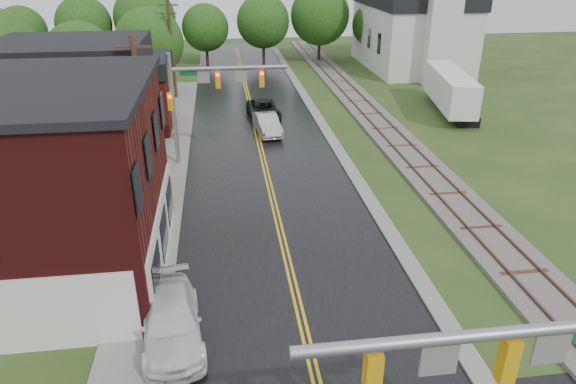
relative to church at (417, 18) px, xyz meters
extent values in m
cube|color=black|center=(-20.00, -23.74, -5.83)|extent=(10.00, 90.00, 0.02)
cube|color=gray|center=(-14.60, -18.74, -5.83)|extent=(0.80, 70.00, 0.12)
cube|color=gray|center=(-26.20, -28.74, -5.83)|extent=(2.40, 50.00, 0.12)
cube|color=silver|center=(-25.45, -38.74, -4.33)|extent=(0.10, 9.50, 3.00)
cube|color=tan|center=(-31.00, -27.74, -2.63)|extent=(8.00, 7.00, 6.40)
cube|color=#3F0F0C|center=(-30.00, -18.74, -3.63)|extent=(7.00, 6.00, 4.40)
cube|color=silver|center=(0.00, 1.26, -2.33)|extent=(10.00, 16.00, 7.00)
cube|color=silver|center=(0.00, -6.74, -0.33)|extent=(3.20, 3.20, 11.00)
cube|color=#59544C|center=(-10.00, -18.74, -5.73)|extent=(3.20, 80.00, 0.20)
cube|color=#4C3828|center=(-10.72, -18.74, -5.59)|extent=(0.10, 80.00, 0.12)
cube|color=#4C3828|center=(-9.28, -18.74, -5.59)|extent=(0.10, 80.00, 0.12)
cylinder|color=gray|center=(-18.00, -51.74, 0.37)|extent=(7.20, 0.26, 0.26)
cube|color=orange|center=(-17.28, -51.74, -0.33)|extent=(0.32, 0.30, 1.05)
cube|color=orange|center=(-20.02, -51.74, -0.33)|extent=(0.32, 0.30, 1.05)
cube|color=gray|center=(-16.42, -51.74, -0.13)|extent=(0.75, 0.06, 0.75)
cube|color=gray|center=(-18.72, -51.74, -0.13)|extent=(0.75, 0.06, 0.75)
cylinder|color=gray|center=(-25.60, -26.74, -2.23)|extent=(0.28, 0.28, 7.20)
cylinder|color=gray|center=(-22.00, -26.74, 0.37)|extent=(7.20, 0.26, 0.26)
cube|color=orange|center=(-22.72, -26.74, -0.33)|extent=(0.32, 0.30, 1.05)
cube|color=orange|center=(-19.98, -26.74, -0.33)|extent=(0.32, 0.30, 1.05)
cube|color=gray|center=(-23.58, -26.74, -0.13)|extent=(0.75, 0.06, 0.75)
cube|color=gray|center=(-21.28, -26.74, -0.13)|extent=(0.75, 0.06, 0.75)
cube|color=#0C5926|center=(-24.30, -26.74, 0.12)|extent=(1.40, 0.04, 0.30)
sphere|color=#FF0C0C|center=(-22.72, -26.92, 0.00)|extent=(0.20, 0.20, 0.20)
cylinder|color=#382616|center=(-26.80, -31.74, -1.33)|extent=(0.28, 0.28, 9.00)
cube|color=#382616|center=(-26.80, -31.74, 2.57)|extent=(1.80, 0.12, 0.12)
cube|color=#382616|center=(-26.80, -31.74, 1.87)|extent=(1.40, 0.12, 0.12)
cylinder|color=#382616|center=(-26.80, -9.74, -1.33)|extent=(0.28, 0.28, 9.00)
cube|color=#382616|center=(-26.80, -9.74, 2.57)|extent=(1.80, 0.12, 0.12)
cube|color=#382616|center=(-26.80, -9.74, 1.87)|extent=(1.40, 0.12, 0.12)
cylinder|color=black|center=(-38.00, -21.74, -4.12)|extent=(0.36, 0.36, 3.42)
cylinder|color=black|center=(-34.00, -13.74, -4.48)|extent=(0.36, 0.36, 2.70)
sphere|color=#1C3E11|center=(-34.00, -13.74, -1.18)|extent=(6.00, 6.00, 6.00)
sphere|color=#1C3E11|center=(-33.40, -14.14, -1.71)|extent=(4.20, 4.20, 4.20)
cylinder|color=black|center=(-29.00, -7.74, -4.39)|extent=(0.36, 0.36, 2.88)
sphere|color=#1C3E11|center=(-29.00, -7.74, -0.87)|extent=(6.40, 6.40, 6.40)
sphere|color=#1C3E11|center=(-28.40, -8.14, -1.43)|extent=(4.48, 4.48, 4.48)
imported|color=black|center=(-19.14, -17.26, -5.12)|extent=(2.76, 5.33, 1.44)
imported|color=#B6B5BA|center=(-19.20, -21.30, -5.10)|extent=(2.06, 4.63, 1.48)
imported|color=silver|center=(-24.80, -43.74, -5.09)|extent=(2.74, 5.39, 1.50)
cube|color=black|center=(-3.13, -21.50, -5.43)|extent=(1.92, 1.49, 0.80)
cylinder|color=gray|center=(-3.13, -14.84, -5.43)|extent=(0.16, 0.16, 0.80)
cube|color=silver|center=(-3.13, -17.51, -3.70)|extent=(4.17, 10.89, 2.66)
camera|label=1|loc=(-22.57, -58.79, 6.95)|focal=32.00mm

